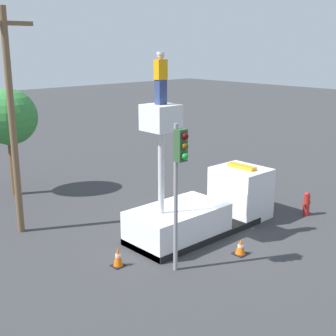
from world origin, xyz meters
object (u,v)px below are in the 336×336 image
Objects in this scene: bucket_truck at (204,207)px; worker at (161,78)px; traffic_light_pole at (179,169)px; utility_pole at (12,117)px; traffic_cone_curbside at (240,247)px; fire_hydrant at (307,204)px; tree_left_bg at (9,118)px; traffic_cone_rear at (118,257)px.

worker is at bearing 180.00° from bucket_truck.
traffic_light_pole is 7.15m from utility_pole.
worker is 3.09× the size of traffic_cone_curbside.
worker is 8.99m from fire_hydrant.
utility_pole reaches higher than tree_left_bg.
tree_left_bg is at bearing 97.39° from worker.
traffic_cone_curbside is (3.75, -2.20, -0.07)m from traffic_cone_rear.
tree_left_bg is 5.11m from utility_pole.
traffic_cone_rear is 6.69m from utility_pole.
fire_hydrant is (7.70, -0.01, -2.95)m from traffic_light_pole.
traffic_cone_curbside is (-5.19, -0.55, -0.26)m from fire_hydrant.
tree_left_bg is (-0.32, 11.35, 0.35)m from traffic_light_pole.
bucket_truck reaches higher than traffic_light_pole.
traffic_light_pole is (-3.22, -1.86, 2.53)m from bucket_truck.
tree_left_bg is (-1.23, 9.49, -2.29)m from worker.
utility_pole reaches higher than traffic_cone_rear.
bucket_truck is 4.88m from fire_hydrant.
bucket_truck is at bearing 0.00° from worker.
tree_left_bg is at bearing 67.33° from utility_pole.
traffic_cone_rear is at bearing -177.11° from bucket_truck.
utility_pole reaches higher than traffic_light_pole.
bucket_truck reaches higher than traffic_cone_curbside.
fire_hydrant is 5.22m from traffic_cone_curbside.
bucket_truck is 6.16× the size of fire_hydrant.
traffic_cone_rear is 4.35m from traffic_cone_curbside.
utility_pole is at bearing 138.61° from bucket_truck.
bucket_truck is at bearing 157.35° from fire_hydrant.
bucket_truck is 1.34× the size of traffic_light_pole.
worker is at bearing 63.86° from traffic_light_pole.
worker reaches higher than traffic_cone_rear.
traffic_light_pole is 11.36m from tree_left_bg.
tree_left_bg is at bearing 91.60° from traffic_light_pole.
utility_pole is (-4.78, 7.25, 4.34)m from traffic_cone_curbside.
bucket_truck is at bearing 30.07° from traffic_light_pole.
traffic_light_pole is at bearing -116.14° from worker.
utility_pole reaches higher than traffic_cone_curbside.
traffic_light_pole is at bearing -149.93° from bucket_truck.
tree_left_bg is (-3.53, 9.49, 2.87)m from bucket_truck.
bucket_truck is 11.58× the size of traffic_cone_curbside.
tree_left_bg is (-8.02, 11.36, 3.30)m from fire_hydrant.
traffic_cone_curbside is 0.11× the size of tree_left_bg.
fire_hydrant is 1.88× the size of traffic_cone_curbside.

